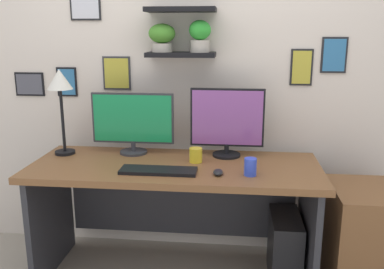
% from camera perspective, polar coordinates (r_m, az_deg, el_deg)
% --- Properties ---
extents(back_wall_assembly, '(4.40, 0.24, 2.70)m').
position_cam_1_polar(back_wall_assembly, '(2.85, -1.23, 10.29)').
color(back_wall_assembly, beige).
rests_on(back_wall_assembly, ground).
extents(desk, '(1.76, 0.68, 0.75)m').
position_cam_1_polar(desk, '(2.66, -2.15, -7.94)').
color(desk, brown).
rests_on(desk, ground).
extents(monitor_left, '(0.54, 0.18, 0.40)m').
position_cam_1_polar(monitor_left, '(2.75, -8.11, 1.75)').
color(monitor_left, '#2D2D33').
rests_on(monitor_left, desk).
extents(monitor_right, '(0.47, 0.18, 0.44)m').
position_cam_1_polar(monitor_right, '(2.66, 4.83, 1.79)').
color(monitor_right, black).
rests_on(monitor_right, desk).
extents(keyboard, '(0.44, 0.14, 0.02)m').
position_cam_1_polar(keyboard, '(2.40, -4.63, -4.95)').
color(keyboard, black).
rests_on(keyboard, desk).
extents(computer_mouse, '(0.06, 0.09, 0.03)m').
position_cam_1_polar(computer_mouse, '(2.36, 3.60, -5.18)').
color(computer_mouse, black).
rests_on(computer_mouse, desk).
extents(desk_lamp, '(0.16, 0.16, 0.56)m').
position_cam_1_polar(desk_lamp, '(2.79, -17.62, 6.12)').
color(desk_lamp, black).
rests_on(desk_lamp, desk).
extents(coffee_mug, '(0.08, 0.08, 0.09)m').
position_cam_1_polar(coffee_mug, '(2.57, 0.53, -2.84)').
color(coffee_mug, yellow).
rests_on(coffee_mug, desk).
extents(pen_cup, '(0.07, 0.07, 0.10)m').
position_cam_1_polar(pen_cup, '(2.36, 8.00, -4.41)').
color(pen_cup, blue).
rests_on(pen_cup, desk).
extents(drawer_cabinet, '(0.44, 0.50, 0.64)m').
position_cam_1_polar(drawer_cabinet, '(2.79, 22.75, -13.09)').
color(drawer_cabinet, brown).
rests_on(drawer_cabinet, ground).
extents(computer_tower_right, '(0.18, 0.40, 0.43)m').
position_cam_1_polar(computer_tower_right, '(2.77, 12.54, -14.94)').
color(computer_tower_right, black).
rests_on(computer_tower_right, ground).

